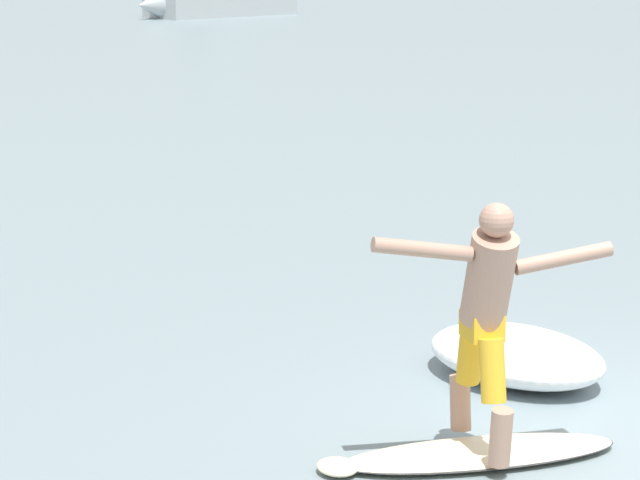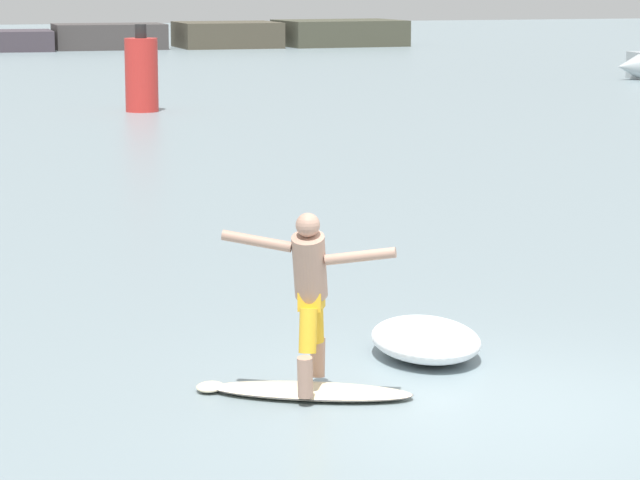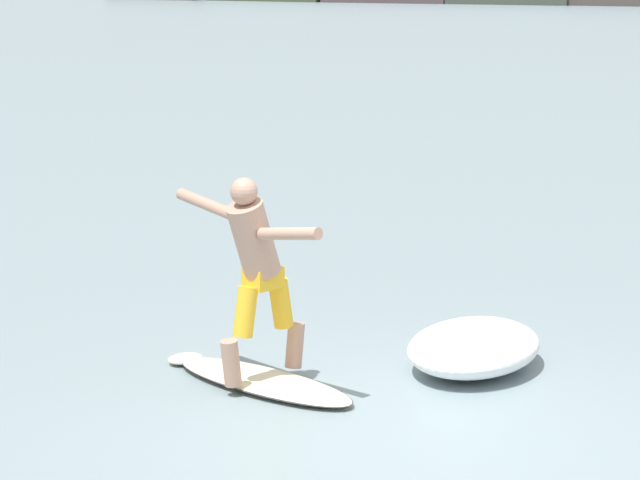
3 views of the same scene
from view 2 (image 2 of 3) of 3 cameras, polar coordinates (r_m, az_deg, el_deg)
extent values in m
plane|color=gray|center=(12.90, 6.04, -6.19)|extent=(200.00, 200.00, 0.00)
cube|color=#433E3D|center=(74.45, -7.95, 7.60)|extent=(5.36, 3.37, 1.21)
cube|color=#484234|center=(75.66, -3.52, 7.72)|extent=(4.88, 4.26, 1.24)
cube|color=#424233|center=(77.29, 0.74, 7.80)|extent=(6.16, 4.65, 1.29)
ellipsoid|color=beige|center=(13.08, -0.32, -5.71)|extent=(1.82, 1.29, 0.08)
ellipsoid|color=beige|center=(13.25, -4.15, -5.53)|extent=(0.36, 0.38, 0.07)
ellipsoid|color=#2D2D33|center=(13.08, -0.32, -5.71)|extent=(1.83, 1.30, 0.04)
cone|color=black|center=(13.02, 2.82, -6.28)|extent=(0.07, 0.07, 0.14)
cone|color=black|center=(13.18, 2.36, -6.08)|extent=(0.07, 0.07, 0.14)
cone|color=black|center=(12.88, 2.20, -6.45)|extent=(0.07, 0.07, 0.14)
cylinder|color=tan|center=(12.71, -0.56, -5.18)|extent=(0.19, 0.21, 0.36)
cylinder|color=gold|center=(12.76, -0.45, -3.44)|extent=(0.23, 0.26, 0.40)
cylinder|color=tan|center=(13.35, -0.09, -4.44)|extent=(0.19, 0.21, 0.36)
cylinder|color=gold|center=(13.12, -0.19, -3.07)|extent=(0.23, 0.26, 0.40)
cube|color=gold|center=(12.89, -0.32, -2.26)|extent=(0.29, 0.32, 0.16)
cylinder|color=tan|center=(12.74, -0.39, -1.00)|extent=(0.45, 0.53, 0.63)
sphere|color=tan|center=(12.58, -0.46, 0.57)|extent=(0.20, 0.20, 0.20)
cylinder|color=tan|center=(12.59, 1.53, -0.62)|extent=(0.58, 0.38, 0.20)
cylinder|color=tan|center=(12.71, -2.39, -0.04)|extent=(0.58, 0.35, 0.19)
cone|color=#A3ABAE|center=(53.17, 11.58, 6.42)|extent=(0.90, 0.94, 0.92)
cylinder|color=red|center=(40.28, -6.74, 6.19)|extent=(0.87, 0.87, 1.93)
cylinder|color=black|center=(40.23, -6.77, 7.81)|extent=(0.30, 0.30, 0.36)
ellipsoid|color=white|center=(14.37, 4.00, -3.75)|extent=(1.12, 1.54, 0.35)
camera|label=1|loc=(6.79, -42.06, 4.49)|focal=85.00mm
camera|label=3|loc=(7.54, 60.00, 3.58)|focal=85.00mm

